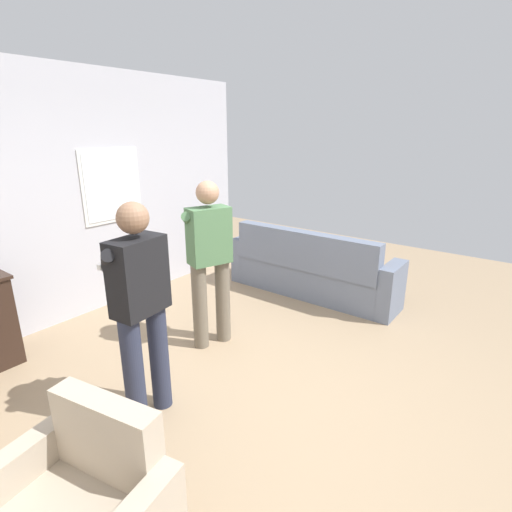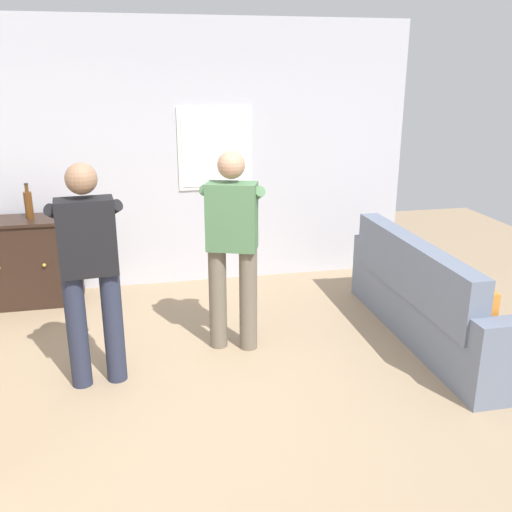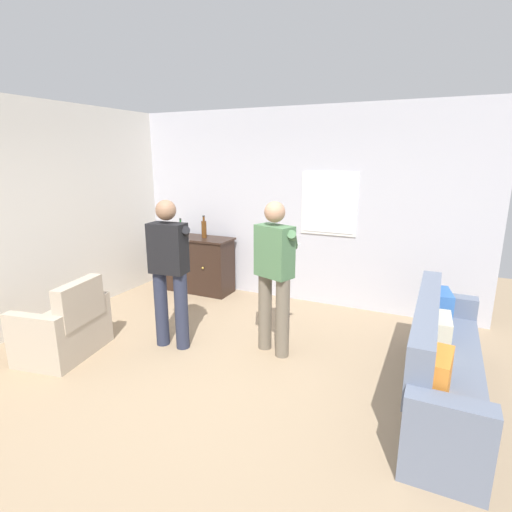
# 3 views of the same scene
# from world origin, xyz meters

# --- Properties ---
(ground) EXTENTS (10.40, 10.40, 0.00)m
(ground) POSITION_xyz_m (0.00, 0.00, 0.00)
(ground) COLOR #9E8466
(wall_back_with_window) EXTENTS (5.20, 0.15, 2.80)m
(wall_back_with_window) POSITION_xyz_m (0.01, 2.66, 1.40)
(wall_back_with_window) COLOR silver
(wall_back_with_window) RESTS_ON ground
(couch) EXTENTS (0.57, 2.33, 0.91)m
(couch) POSITION_xyz_m (2.03, 0.72, 0.35)
(couch) COLOR slate
(couch) RESTS_ON ground
(person_standing_left) EXTENTS (0.55, 0.49, 1.68)m
(person_standing_left) POSITION_xyz_m (-0.76, 0.55, 0.94)
(person_standing_left) COLOR #282D42
(person_standing_left) RESTS_ON ground
(person_standing_right) EXTENTS (0.52, 0.52, 1.68)m
(person_standing_right) POSITION_xyz_m (0.35, 0.91, 0.94)
(person_standing_right) COLOR #6B6051
(person_standing_right) RESTS_ON ground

